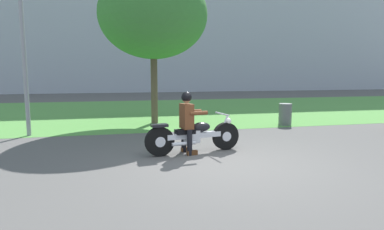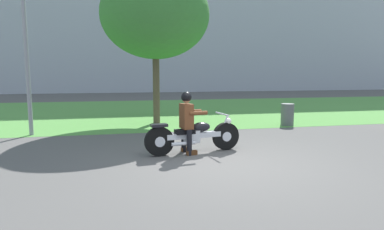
{
  "view_description": "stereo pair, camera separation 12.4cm",
  "coord_description": "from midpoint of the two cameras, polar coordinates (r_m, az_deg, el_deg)",
  "views": [
    {
      "loc": [
        -2.12,
        -5.97,
        1.81
      ],
      "look_at": [
        -0.46,
        1.25,
        0.85
      ],
      "focal_mm": 30.01,
      "sensor_mm": 36.0,
      "label": 1
    },
    {
      "loc": [
        -2.0,
        -5.99,
        1.81
      ],
      "look_at": [
        -0.46,
        1.25,
        0.85
      ],
      "focal_mm": 30.01,
      "sensor_mm": 36.0,
      "label": 2
    }
  ],
  "objects": [
    {
      "name": "tree_roadside",
      "position": [
        11.93,
        -6.25,
        17.19
      ],
      "size": [
        3.84,
        3.84,
        5.4
      ],
      "color": "brown",
      "rests_on": "ground"
    },
    {
      "name": "grass_verge",
      "position": [
        16.0,
        -4.54,
        0.87
      ],
      "size": [
        60.0,
        12.0,
        0.01
      ],
      "primitive_type": "cube",
      "color": "#549342",
      "rests_on": "ground"
    },
    {
      "name": "rider_lead",
      "position": [
        7.22,
        -0.37,
        -0.48
      ],
      "size": [
        0.6,
        0.52,
        1.41
      ],
      "rotation": [
        0.0,
        0.0,
        0.16
      ],
      "color": "black",
      "rests_on": "ground"
    },
    {
      "name": "motorcycle_lead",
      "position": [
        7.35,
        0.87,
        -3.7
      ],
      "size": [
        2.28,
        0.71,
        0.89
      ],
      "rotation": [
        0.0,
        0.0,
        0.16
      ],
      "color": "black",
      "rests_on": "ground"
    },
    {
      "name": "trash_can",
      "position": [
        11.75,
        16.88,
        0.08
      ],
      "size": [
        0.45,
        0.45,
        0.76
      ],
      "primitive_type": "cylinder",
      "color": "#595E5B",
      "rests_on": "ground"
    },
    {
      "name": "stadium_facade",
      "position": [
        36.38,
        -2.25,
        18.57
      ],
      "size": [
        61.01,
        8.0,
        17.76
      ],
      "primitive_type": "cube",
      "color": "#B2B7C1",
      "rests_on": "ground"
    },
    {
      "name": "streetlight_pole",
      "position": [
        10.53,
        -26.69,
        14.88
      ],
      "size": [
        0.96,
        0.2,
        5.25
      ],
      "color": "gray",
      "rests_on": "ground"
    },
    {
      "name": "ground",
      "position": [
        6.58,
        6.8,
        -8.64
      ],
      "size": [
        120.0,
        120.0,
        0.0
      ],
      "primitive_type": "plane",
      "color": "#565451"
    }
  ]
}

